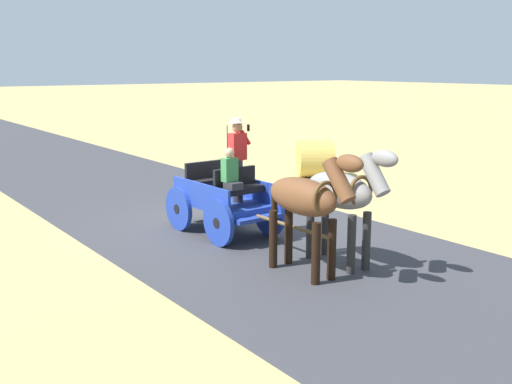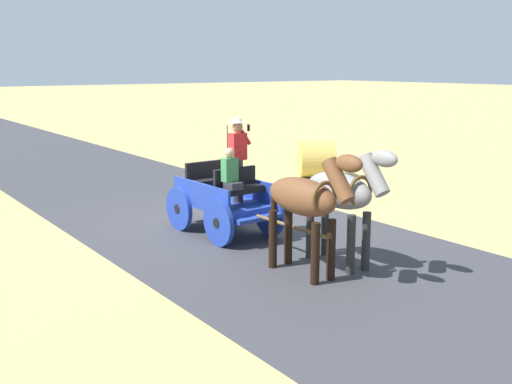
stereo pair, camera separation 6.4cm
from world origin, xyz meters
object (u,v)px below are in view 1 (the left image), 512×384
Objects in this scene: hay_bale at (315,159)px; horse_off_side at (307,200)px; horse_near_side at (343,194)px; horse_drawn_carriage at (225,196)px.

horse_off_side is at bearing 47.49° from hay_bale.
horse_off_side is at bearing 1.73° from horse_near_side.
horse_drawn_carriage is 3.10m from horse_off_side.
hay_bale is at bearing -128.51° from horse_near_side.
horse_drawn_carriage is at bearing -80.22° from horse_near_side.
horse_off_side is at bearing 83.47° from horse_drawn_carriage.
hay_bale is (-6.08, -3.97, -0.22)m from horse_drawn_carriage.
horse_off_side is (0.35, 3.04, 0.51)m from horse_drawn_carriage.
horse_near_side and horse_off_side have the same top height.
horse_drawn_carriage reaches higher than hay_bale.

